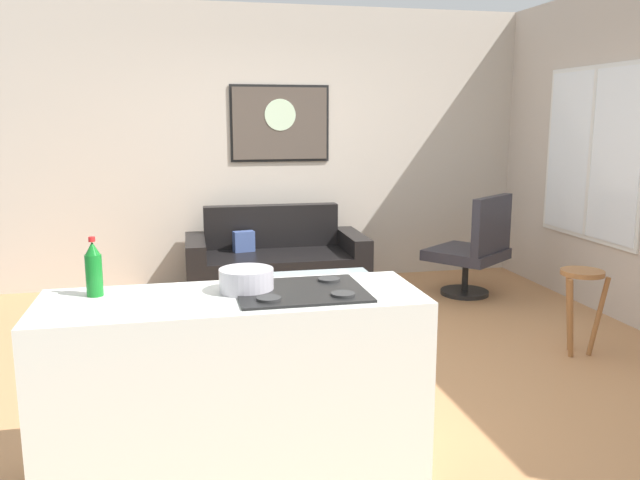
{
  "coord_description": "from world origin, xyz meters",
  "views": [
    {
      "loc": [
        -1.0,
        -4.2,
        1.69
      ],
      "look_at": [
        0.12,
        0.9,
        0.7
      ],
      "focal_mm": 36.21,
      "sensor_mm": 36.0,
      "label": 1
    }
  ],
  "objects_px": {
    "armchair": "(475,249)",
    "mixing_bowl": "(246,280)",
    "bar_stool": "(581,291)",
    "soda_bottle": "(94,269)",
    "wall_painting": "(280,123)",
    "couch": "(276,266)",
    "coffee_table": "(312,283)"
  },
  "relations": [
    {
      "from": "mixing_bowl",
      "to": "coffee_table",
      "type": "bearing_deg",
      "value": 69.72
    },
    {
      "from": "coffee_table",
      "to": "armchair",
      "type": "distance_m",
      "value": 1.83
    },
    {
      "from": "armchair",
      "to": "mixing_bowl",
      "type": "xyz_separation_m",
      "value": [
        -2.44,
        -2.6,
        0.47
      ]
    },
    {
      "from": "mixing_bowl",
      "to": "bar_stool",
      "type": "bearing_deg",
      "value": 21.74
    },
    {
      "from": "coffee_table",
      "to": "wall_painting",
      "type": "height_order",
      "value": "wall_painting"
    },
    {
      "from": "wall_painting",
      "to": "bar_stool",
      "type": "bearing_deg",
      "value": -56.37
    },
    {
      "from": "couch",
      "to": "armchair",
      "type": "bearing_deg",
      "value": -14.61
    },
    {
      "from": "mixing_bowl",
      "to": "wall_painting",
      "type": "bearing_deg",
      "value": 78.46
    },
    {
      "from": "armchair",
      "to": "bar_stool",
      "type": "distance_m",
      "value": 1.6
    },
    {
      "from": "couch",
      "to": "mixing_bowl",
      "type": "bearing_deg",
      "value": -100.92
    },
    {
      "from": "coffee_table",
      "to": "bar_stool",
      "type": "bearing_deg",
      "value": -28.95
    },
    {
      "from": "armchair",
      "to": "soda_bottle",
      "type": "distance_m",
      "value": 4.06
    },
    {
      "from": "armchair",
      "to": "wall_painting",
      "type": "distance_m",
      "value": 2.3
    },
    {
      "from": "couch",
      "to": "wall_painting",
      "type": "relative_size",
      "value": 1.69
    },
    {
      "from": "coffee_table",
      "to": "bar_stool",
      "type": "distance_m",
      "value": 2.01
    },
    {
      "from": "coffee_table",
      "to": "armchair",
      "type": "height_order",
      "value": "armchair"
    },
    {
      "from": "couch",
      "to": "wall_painting",
      "type": "xyz_separation_m",
      "value": [
        0.15,
        0.54,
        1.36
      ]
    },
    {
      "from": "couch",
      "to": "soda_bottle",
      "type": "xyz_separation_m",
      "value": [
        -1.28,
        -3.01,
        0.73
      ]
    },
    {
      "from": "couch",
      "to": "mixing_bowl",
      "type": "xyz_separation_m",
      "value": [
        -0.59,
        -3.08,
        0.66
      ]
    },
    {
      "from": "couch",
      "to": "bar_stool",
      "type": "xyz_separation_m",
      "value": [
        1.89,
        -2.08,
        0.2
      ]
    },
    {
      "from": "soda_bottle",
      "to": "wall_painting",
      "type": "relative_size",
      "value": 0.27
    },
    {
      "from": "bar_stool",
      "to": "armchair",
      "type": "bearing_deg",
      "value": 91.75
    },
    {
      "from": "couch",
      "to": "wall_painting",
      "type": "height_order",
      "value": "wall_painting"
    },
    {
      "from": "coffee_table",
      "to": "armchair",
      "type": "relative_size",
      "value": 1.05
    },
    {
      "from": "bar_stool",
      "to": "soda_bottle",
      "type": "distance_m",
      "value": 3.35
    },
    {
      "from": "mixing_bowl",
      "to": "couch",
      "type": "bearing_deg",
      "value": 79.08
    },
    {
      "from": "soda_bottle",
      "to": "mixing_bowl",
      "type": "height_order",
      "value": "soda_bottle"
    },
    {
      "from": "soda_bottle",
      "to": "mixing_bowl",
      "type": "distance_m",
      "value": 0.7
    },
    {
      "from": "armchair",
      "to": "mixing_bowl",
      "type": "height_order",
      "value": "mixing_bowl"
    },
    {
      "from": "bar_stool",
      "to": "soda_bottle",
      "type": "height_order",
      "value": "soda_bottle"
    },
    {
      "from": "bar_stool",
      "to": "soda_bottle",
      "type": "relative_size",
      "value": 2.26
    },
    {
      "from": "couch",
      "to": "armchair",
      "type": "xyz_separation_m",
      "value": [
        1.85,
        -0.48,
        0.19
      ]
    }
  ]
}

